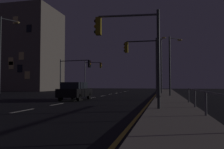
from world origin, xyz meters
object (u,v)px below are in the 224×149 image
(traffic_light_far_center, at_px, (144,56))
(traffic_light_near_right, at_px, (92,70))
(car, at_px, (75,91))
(traffic_light_overhead_east, at_px, (143,57))
(street_lamp_mid_block, at_px, (162,60))
(street_lamp_median, at_px, (172,60))
(traffic_light_mid_left, at_px, (74,69))
(traffic_light_mid_right, at_px, (130,40))
(street_lamp_far_end, at_px, (3,50))
(building_distant, at_px, (13,51))

(traffic_light_far_center, height_order, traffic_light_near_right, traffic_light_near_right)
(car, relative_size, traffic_light_near_right, 0.79)
(car, distance_m, traffic_light_overhead_east, 6.90)
(traffic_light_far_center, distance_m, street_lamp_mid_block, 12.11)
(traffic_light_far_center, bearing_deg, car, -164.48)
(car, xyz_separation_m, street_lamp_mid_block, (7.34, 13.62, 3.95))
(street_lamp_median, bearing_deg, street_lamp_mid_block, 100.18)
(car, relative_size, traffic_light_far_center, 0.82)
(traffic_light_mid_left, relative_size, traffic_light_mid_right, 0.94)
(traffic_light_mid_left, bearing_deg, street_lamp_far_end, -100.23)
(traffic_light_overhead_east, xyz_separation_m, street_lamp_far_end, (-12.23, -3.42, 0.50))
(car, xyz_separation_m, traffic_light_mid_right, (5.89, -7.03, 2.95))
(traffic_light_overhead_east, relative_size, street_lamp_mid_block, 0.71)
(traffic_light_overhead_east, height_order, traffic_light_mid_left, traffic_light_overhead_east)
(street_lamp_median, bearing_deg, car, -140.09)
(car, relative_size, building_distant, 0.22)
(car, distance_m, street_lamp_mid_block, 15.97)
(traffic_light_near_right, xyz_separation_m, street_lamp_median, (13.78, -13.98, 0.19))
(traffic_light_far_center, distance_m, traffic_light_near_right, 22.43)
(street_lamp_median, height_order, street_lamp_mid_block, street_lamp_mid_block)
(street_lamp_mid_block, bearing_deg, street_lamp_median, -79.82)
(traffic_light_mid_left, xyz_separation_m, street_lamp_median, (12.92, -3.28, 0.62))
(street_lamp_median, relative_size, street_lamp_far_end, 0.87)
(traffic_light_mid_left, xyz_separation_m, street_lamp_far_end, (-2.09, -11.59, 0.97))
(car, bearing_deg, street_lamp_far_end, -169.60)
(building_distant, bearing_deg, car, -45.38)
(traffic_light_far_center, bearing_deg, traffic_light_mid_left, 139.55)
(traffic_light_near_right, bearing_deg, street_lamp_far_end, -93.18)
(car, relative_size, traffic_light_mid_right, 0.86)
(traffic_light_overhead_east, height_order, building_distant, building_distant)
(traffic_light_mid_left, bearing_deg, traffic_light_overhead_east, -38.89)
(traffic_light_mid_left, xyz_separation_m, traffic_light_mid_right, (10.30, -17.43, 0.27))
(traffic_light_overhead_east, bearing_deg, street_lamp_mid_block, 81.91)
(traffic_light_overhead_east, bearing_deg, street_lamp_median, 60.32)
(traffic_light_mid_left, height_order, traffic_light_near_right, traffic_light_near_right)
(traffic_light_far_center, height_order, street_lamp_far_end, street_lamp_far_end)
(street_lamp_mid_block, bearing_deg, building_distant, 159.71)
(traffic_light_overhead_east, relative_size, traffic_light_mid_left, 1.13)
(street_lamp_median, bearing_deg, building_distant, 151.24)
(traffic_light_mid_right, relative_size, street_lamp_mid_block, 0.67)
(car, bearing_deg, street_lamp_median, 39.91)
(car, xyz_separation_m, street_lamp_median, (8.51, 7.12, 3.29))
(traffic_light_mid_right, distance_m, street_lamp_mid_block, 20.73)
(car, xyz_separation_m, building_distant, (-25.39, 25.72, 8.06))
(street_lamp_mid_block, bearing_deg, traffic_light_mid_left, -164.68)
(traffic_light_overhead_east, xyz_separation_m, traffic_light_far_center, (0.15, -0.60, -0.06))
(street_lamp_far_end, height_order, building_distant, building_distant)
(traffic_light_far_center, xyz_separation_m, street_lamp_far_end, (-12.38, -2.83, 0.56))
(street_lamp_far_end, bearing_deg, traffic_light_overhead_east, 15.64)
(street_lamp_median, bearing_deg, street_lamp_far_end, -151.03)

